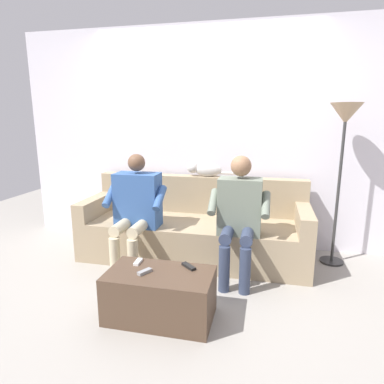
# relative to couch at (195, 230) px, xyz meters

# --- Properties ---
(ground_plane) EXTENTS (8.00, 8.00, 0.00)m
(ground_plane) POSITION_rel_couch_xyz_m (0.00, 0.73, -0.29)
(ground_plane) COLOR gray
(back_wall) EXTENTS (4.48, 0.06, 2.53)m
(back_wall) POSITION_rel_couch_xyz_m (0.00, -0.48, 0.98)
(back_wall) COLOR silver
(back_wall) RESTS_ON ground
(couch) EXTENTS (2.40, 0.84, 0.84)m
(couch) POSITION_rel_couch_xyz_m (0.00, 0.00, 0.00)
(couch) COLOR #9E896B
(couch) RESTS_ON ground
(coffee_table) EXTENTS (0.80, 0.45, 0.37)m
(coffee_table) POSITION_rel_couch_xyz_m (0.00, 1.22, -0.10)
(coffee_table) COLOR #4C3828
(coffee_table) RESTS_ON ground
(person_left_seated) EXTENTS (0.55, 0.53, 1.16)m
(person_left_seated) POSITION_rel_couch_xyz_m (-0.51, 0.41, 0.36)
(person_left_seated) COLOR slate
(person_left_seated) RESTS_ON ground
(person_right_seated) EXTENTS (0.59, 0.56, 1.15)m
(person_right_seated) POSITION_rel_couch_xyz_m (0.51, 0.41, 0.36)
(person_right_seated) COLOR #335693
(person_right_seated) RESTS_ON ground
(cat_on_backrest) EXTENTS (0.55, 0.13, 0.17)m
(cat_on_backrest) POSITION_rel_couch_xyz_m (-0.04, -0.29, 0.64)
(cat_on_backrest) COLOR silver
(cat_on_backrest) RESTS_ON couch
(remote_black) EXTENTS (0.13, 0.12, 0.02)m
(remote_black) POSITION_rel_couch_xyz_m (-0.19, 1.09, 0.09)
(remote_black) COLOR black
(remote_black) RESTS_ON coffee_table
(remote_white) EXTENTS (0.04, 0.12, 0.02)m
(remote_white) POSITION_rel_couch_xyz_m (0.22, 1.10, 0.09)
(remote_white) COLOR white
(remote_white) RESTS_ON coffee_table
(remote_gray) EXTENTS (0.09, 0.12, 0.02)m
(remote_gray) POSITION_rel_couch_xyz_m (0.10, 1.25, 0.10)
(remote_gray) COLOR gray
(remote_gray) RESTS_ON coffee_table
(floor_lamp) EXTENTS (0.30, 0.30, 1.64)m
(floor_lamp) POSITION_rel_couch_xyz_m (-1.46, -0.14, 1.12)
(floor_lamp) COLOR #2D2D2D
(floor_lamp) RESTS_ON ground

